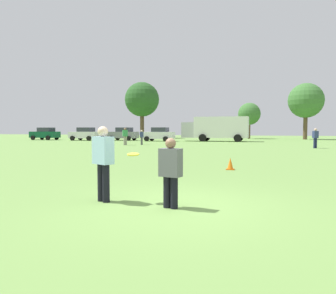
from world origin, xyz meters
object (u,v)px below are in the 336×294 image
Objects in this scene: player_defender at (171,169)px; bystander_field_marshal at (315,137)px; frisbee at (133,154)px; bystander_sideline_watcher at (142,136)px; parked_car_center at (123,134)px; parked_car_mid_right at (159,134)px; traffic_cone at (230,164)px; player_thrower at (103,159)px; parked_car_mid_left at (85,134)px; box_truck at (217,128)px; bystander_far_jogger at (125,135)px; parked_car_near_left at (45,134)px.

bystander_field_marshal is at bearing 73.94° from player_defender.
bystander_sideline_watcher is at bearing 109.15° from frisbee.
frisbee is 0.06× the size of parked_car_center.
traffic_cone is at bearing -68.03° from parked_car_mid_right.
frisbee is 6.67m from traffic_cone.
parked_car_mid_left reaches higher than player_thrower.
box_truck reaches higher than bystander_field_marshal.
player_thrower is at bearing 173.14° from player_defender.
parked_car_mid_right reaches higher than bystander_sideline_watcher.
traffic_cone is at bearing 70.15° from player_thrower.
bystander_far_jogger is (10.55, -10.79, 0.06)m from parked_car_mid_left.
bystander_field_marshal reaches higher than frisbee.
traffic_cone is 33.88m from parked_car_center.
player_thrower is 43.79m from parked_car_near_left.
parked_car_near_left is (-28.89, 28.32, 0.69)m from traffic_cone.
parked_car_mid_right is 2.46× the size of bystander_far_jogger.
bystander_field_marshal is at bearing -2.08° from bystander_far_jogger.
bystander_far_jogger is (17.36, -11.34, 0.06)m from parked_car_near_left.
bystander_far_jogger is 1.04× the size of bystander_field_marshal.
bystander_field_marshal is at bearing -29.61° from parked_car_center.
bystander_sideline_watcher is (18.72, -10.24, -0.07)m from parked_car_near_left.
parked_car_mid_left is 2.81× the size of bystander_sideline_watcher.
box_truck is 16.19m from bystander_field_marshal.
bystander_sideline_watcher is (-8.50, 24.49, -0.21)m from frisbee.
player_thrower reaches higher than bystander_sideline_watcher.
parked_car_center reaches higher than frisbee.
parked_car_mid_right reaches higher than player_defender.
player_defender is at bearing -58.25° from parked_car_mid_left.
bystander_far_jogger reaches higher than player_thrower.
player_defender is 39.50m from parked_car_center.
parked_car_near_left is 25.10m from box_truck.
box_truck is 12.90m from bystander_sideline_watcher.
parked_car_near_left is (-28.15, 35.02, 0.12)m from player_defender.
frisbee is 0.16× the size of bystander_field_marshal.
frisbee is at bearing -86.55° from box_truck.
parked_car_mid_left is (6.82, -0.55, 0.00)m from parked_car_near_left.
parked_car_near_left is at bearing 151.32° from bystander_sideline_watcher.
traffic_cone is 0.11× the size of parked_car_center.
parked_car_mid_left is at bearing -178.64° from parked_car_mid_right.
frisbee is 35.75m from parked_car_mid_right.
parked_car_center is at bearing 113.65° from bystander_far_jogger.
player_thrower is at bearing -68.64° from bystander_far_jogger.
parked_car_center is at bearing 150.39° from bystander_field_marshal.
bystander_sideline_watcher reaches higher than player_defender.
bystander_sideline_watcher is at bearing -83.52° from parked_car_mid_right.
player_defender is 44.93m from parked_car_near_left.
traffic_cone is at bearing 75.32° from frisbee.
traffic_cone is 20.54m from bystander_far_jogger.
bystander_far_jogger is (-9.86, 23.38, -0.09)m from frisbee.
bystander_sideline_watcher is (-6.35, -11.19, -0.89)m from box_truck.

